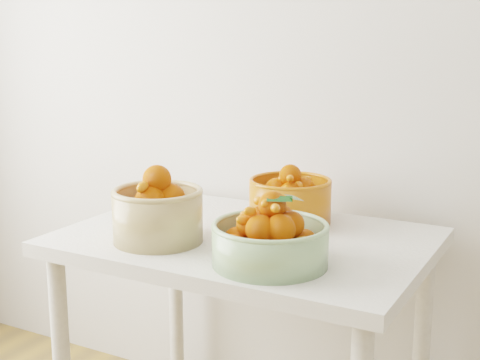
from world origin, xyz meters
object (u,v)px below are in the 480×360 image
(table, at_px, (246,267))
(bowl_orange, at_px, (290,199))
(bowl_green, at_px, (270,240))
(bowl_cream, at_px, (158,213))

(table, height_order, bowl_orange, bowl_orange)
(table, bearing_deg, bowl_green, -48.59)
(table, distance_m, bowl_cream, 0.30)
(bowl_orange, bearing_deg, bowl_cream, -124.70)
(bowl_green, bearing_deg, table, 131.41)
(table, xyz_separation_m, bowl_cream, (-0.18, -0.16, 0.18))
(table, distance_m, bowl_green, 0.30)
(table, relative_size, bowl_orange, 3.32)
(table, xyz_separation_m, bowl_green, (0.17, -0.19, 0.16))
(bowl_cream, bearing_deg, table, 41.67)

